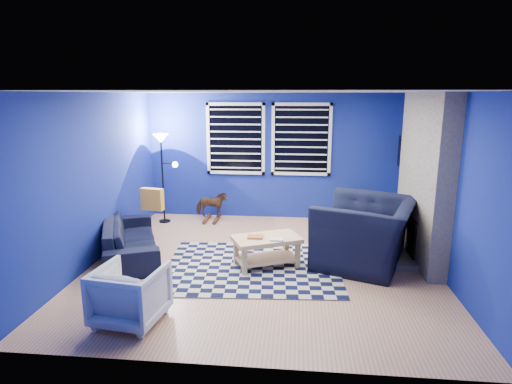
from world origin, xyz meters
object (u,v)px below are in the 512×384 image
(coffee_table, at_px, (266,245))
(cabinet, at_px, (354,212))
(sofa, at_px, (130,238))
(rocking_horse, at_px, (212,205))
(floor_lamp, at_px, (162,151))
(armchair_big, at_px, (365,232))
(armchair_bent, at_px, (130,294))
(tv, at_px, (406,154))

(coffee_table, relative_size, cabinet, 1.82)
(sofa, distance_m, coffee_table, 2.15)
(rocking_horse, height_order, floor_lamp, floor_lamp)
(armchair_big, distance_m, coffee_table, 1.47)
(rocking_horse, bearing_deg, armchair_bent, 167.52)
(coffee_table, bearing_deg, armchair_big, 10.67)
(armchair_big, distance_m, floor_lamp, 4.12)
(rocking_horse, bearing_deg, floor_lamp, 91.08)
(sofa, height_order, armchair_bent, armchair_bent)
(sofa, xyz_separation_m, coffee_table, (2.14, -0.22, 0.04))
(coffee_table, xyz_separation_m, cabinet, (1.54, 2.27, -0.09))
(cabinet, relative_size, floor_lamp, 0.35)
(armchair_big, bearing_deg, floor_lamp, -95.93)
(armchair_bent, bearing_deg, tv, -126.17)
(armchair_bent, bearing_deg, sofa, -59.78)
(tv, distance_m, floor_lamp, 4.54)
(rocking_horse, relative_size, cabinet, 1.01)
(tv, relative_size, floor_lamp, 0.58)
(rocking_horse, xyz_separation_m, coffee_table, (1.26, -2.24, 0.00))
(rocking_horse, relative_size, floor_lamp, 0.35)
(armchair_bent, bearing_deg, rocking_horse, -83.20)
(armchair_big, bearing_deg, sofa, -68.70)
(tv, xyz_separation_m, floor_lamp, (-4.54, -0.06, 0.02))
(tv, xyz_separation_m, sofa, (-4.52, -1.90, -1.12))
(tv, relative_size, armchair_big, 0.67)
(armchair_big, relative_size, coffee_table, 1.36)
(tv, distance_m, armchair_big, 2.27)
(floor_lamp, bearing_deg, coffee_table, -43.60)
(coffee_table, bearing_deg, floor_lamp, 136.40)
(tv, relative_size, armchair_bent, 1.40)
(armchair_bent, relative_size, coffee_table, 0.66)
(floor_lamp, bearing_deg, armchair_big, -26.36)
(sofa, xyz_separation_m, floor_lamp, (-0.02, 1.84, 1.13))
(tv, xyz_separation_m, cabinet, (-0.84, 0.15, -1.16))
(rocking_horse, height_order, cabinet, rocking_horse)
(sofa, distance_m, rocking_horse, 2.21)
(armchair_bent, xyz_separation_m, coffee_table, (1.37, 1.70, 0.00))
(cabinet, bearing_deg, sofa, -159.82)
(armchair_big, height_order, cabinet, armchair_big)
(cabinet, bearing_deg, armchair_big, -101.82)
(coffee_table, bearing_deg, cabinet, 55.89)
(tv, height_order, floor_lamp, floor_lamp)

